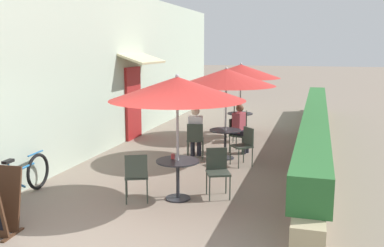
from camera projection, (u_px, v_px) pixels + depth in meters
name	position (u px, v px, depth m)	size (l,w,h in m)	color
cafe_facade_wall	(136.00, 66.00, 12.94)	(0.98, 14.87, 4.20)	#B2C1AD
planter_hedge	(315.00, 126.00, 11.76)	(0.60, 13.87, 1.01)	tan
patio_table_near	(178.00, 171.00, 7.51)	(0.76, 0.76, 0.70)	#28282D
patio_umbrella_near	(177.00, 89.00, 7.26)	(2.35, 2.35, 2.21)	#B7B7BC
cafe_chair_near_left	(217.00, 168.00, 7.67)	(0.52, 0.52, 0.87)	#384238
cafe_chair_near_right	(136.00, 173.00, 7.35)	(0.52, 0.52, 0.87)	#384238
coffee_cup_near	(173.00, 156.00, 7.58)	(0.07, 0.07, 0.09)	#B73D3D
patio_table_mid	(225.00, 138.00, 10.29)	(0.76, 0.76, 0.70)	#28282D
patio_umbrella_mid	(226.00, 77.00, 10.04)	(2.35, 2.35, 2.21)	#B7B7BC
cafe_chair_mid_left	(195.00, 138.00, 10.27)	(0.48, 0.48, 0.87)	#384238
seated_patron_mid_left	(196.00, 130.00, 10.35)	(0.40, 0.46, 1.25)	#23232D
cafe_chair_mid_right	(244.00, 143.00, 9.69)	(0.57, 0.57, 0.87)	#384238
cafe_chair_mid_back	(237.00, 132.00, 10.92)	(0.50, 0.50, 0.87)	#384238
seated_patron_mid_back	(241.00, 126.00, 10.83)	(0.48, 0.43, 1.25)	#23232D
patio_table_far	(240.00, 120.00, 12.91)	(0.76, 0.76, 0.70)	#28282D
patio_umbrella_far	(241.00, 71.00, 12.65)	(2.35, 2.35, 2.21)	#B7B7BC
cafe_chair_far_left	(238.00, 116.00, 13.62)	(0.46, 0.46, 0.87)	#384238
cafe_chair_far_right	(242.00, 124.00, 12.19)	(0.46, 0.46, 0.87)	#384238
coffee_cup_far	(240.00, 112.00, 12.79)	(0.07, 0.07, 0.09)	#B73D3D
bicycle_leaning	(20.00, 179.00, 7.56)	(0.15, 1.76, 0.78)	black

